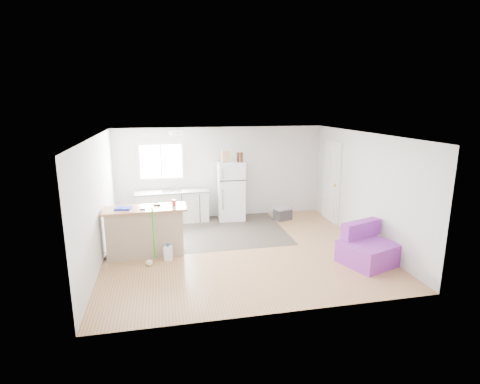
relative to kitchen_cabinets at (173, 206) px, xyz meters
name	(u,v)px	position (x,y,z in m)	size (l,w,h in m)	color
room	(241,194)	(1.32, -2.21, 0.78)	(5.51, 5.01, 2.41)	#90623C
vinyl_zone	(200,232)	(0.59, -0.96, -0.42)	(4.05, 2.50, 0.00)	#362F28
window	(161,161)	(-0.23, 0.28, 1.13)	(1.18, 0.06, 0.98)	white
interior_door	(331,182)	(4.04, -0.66, 0.60)	(0.11, 0.92, 2.10)	white
ceiling_fixture	(176,133)	(0.12, -1.01, 1.94)	(0.30, 0.30, 0.07)	white
kitchen_cabinets	(173,206)	(0.00, 0.00, 0.00)	(1.88, 0.67, 1.09)	white
peninsula	(145,231)	(-0.60, -2.07, 0.08)	(1.62, 0.64, 0.99)	tan
refrigerator	(231,191)	(1.52, -0.05, 0.34)	(0.70, 0.67, 1.53)	white
cooler	(283,213)	(2.84, -0.39, -0.25)	(0.52, 0.42, 0.34)	#313133
purple_seat	(367,249)	(3.56, -3.34, -0.15)	(1.14, 1.13, 0.75)	purple
cleaner_jug	(168,253)	(-0.18, -2.45, -0.27)	(0.18, 0.14, 0.35)	white
mop	(151,253)	(-0.50, -2.59, -0.19)	(0.19, 0.33, 1.16)	green
red_cup	(174,203)	(-0.01, -2.03, 0.63)	(0.08, 0.08, 0.12)	red
blue_tray	(123,208)	(-0.99, -2.10, 0.59)	(0.30, 0.22, 0.04)	#1329B5
tool_a	(157,205)	(-0.35, -1.96, 0.59)	(0.14, 0.05, 0.03)	black
tool_b	(143,209)	(-0.62, -2.23, 0.58)	(0.10, 0.04, 0.03)	black
cardboard_box	(226,156)	(1.38, -0.07, 1.26)	(0.20, 0.10, 0.30)	tan
bottle_left	(238,157)	(1.71, -0.09, 1.23)	(0.07, 0.07, 0.25)	#3B1A0A
bottle_right	(242,157)	(1.80, -0.10, 1.23)	(0.07, 0.07, 0.25)	#3B1A0A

